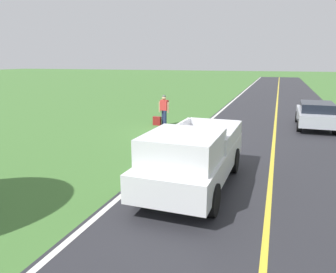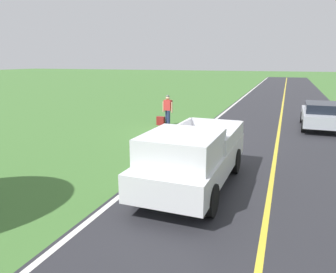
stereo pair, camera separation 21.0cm
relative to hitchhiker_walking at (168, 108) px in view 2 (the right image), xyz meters
name	(u,v)px [view 2 (the right image)]	position (x,y,z in m)	size (l,w,h in m)	color
ground_plane	(181,133)	(-1.25, 1.51, -0.98)	(200.00, 200.00, 0.00)	#427033
road_surface	(278,140)	(-5.98, 1.51, -0.98)	(8.05, 120.00, 0.00)	#28282D
lane_edge_line	(197,134)	(-2.14, 1.51, -0.98)	(0.16, 117.60, 0.00)	silver
lane_centre_line	(278,140)	(-5.98, 1.51, -0.98)	(0.14, 117.60, 0.00)	gold
hitchhiker_walking	(168,108)	(0.00, 0.00, 0.00)	(0.62, 0.53, 1.75)	navy
suitcase_carried	(161,121)	(0.43, 0.04, -0.73)	(0.20, 0.46, 0.50)	maroon
pickup_truck_passing	(192,157)	(-3.82, 8.47, -0.01)	(2.19, 5.44, 1.82)	silver
sedan_near_oncoming	(321,115)	(-8.04, -2.10, -0.23)	(1.97, 4.42, 1.41)	#B2B7C1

